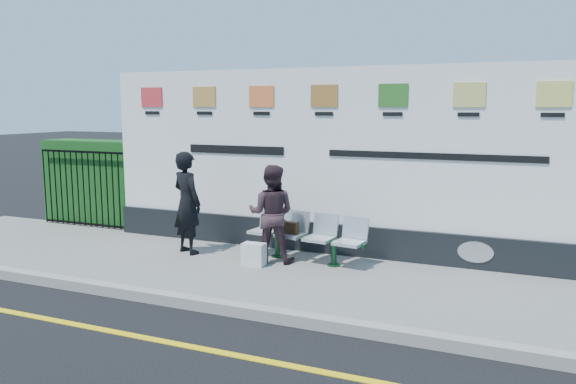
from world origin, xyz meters
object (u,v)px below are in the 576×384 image
(bench, at_px, (305,248))
(woman_right, at_px, (271,214))
(billboard, at_px, (325,174))
(woman_left, at_px, (187,203))

(bench, relative_size, woman_right, 1.27)
(billboard, relative_size, woman_left, 4.79)
(woman_left, height_order, woman_right, woman_left)
(woman_right, bearing_deg, woman_left, -9.21)
(billboard, height_order, woman_right, billboard)
(billboard, height_order, bench, billboard)
(billboard, bearing_deg, woman_right, -121.56)
(woman_right, bearing_deg, billboard, -133.03)
(woman_left, distance_m, woman_right, 1.48)
(billboard, distance_m, woman_right, 1.19)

